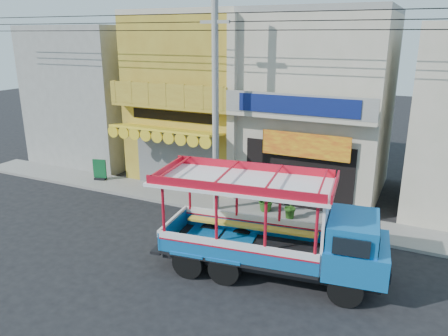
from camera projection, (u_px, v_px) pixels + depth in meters
name	position (u px, v px, depth m)	size (l,w,h in m)	color
ground	(199.00, 249.00, 15.18)	(90.00, 90.00, 0.00)	black
sidewalk	(244.00, 208.00, 18.61)	(30.00, 2.00, 0.12)	slate
shophouse_left	(204.00, 96.00, 22.48)	(6.00, 7.50, 8.24)	#A38024
shophouse_right	(320.00, 104.00, 20.00)	(6.00, 6.75, 8.24)	#AFAA8F
party_pilaster	(232.00, 112.00, 18.59)	(0.35, 0.30, 8.00)	#AFAA8F
filler_building_left	(99.00, 94.00, 25.50)	(6.00, 6.00, 7.60)	gray
utility_pole	(219.00, 92.00, 16.89)	(28.00, 0.26, 9.00)	gray
songthaew_truck	(286.00, 231.00, 12.98)	(7.20, 3.10, 3.25)	black
green_sign	(100.00, 171.00, 21.93)	(0.68, 0.44, 1.05)	black
potted_plant_a	(267.00, 200.00, 18.04)	(0.89, 0.77, 0.98)	#285819
potted_plant_b	(289.00, 206.00, 17.33)	(0.56, 0.45, 1.02)	#285819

